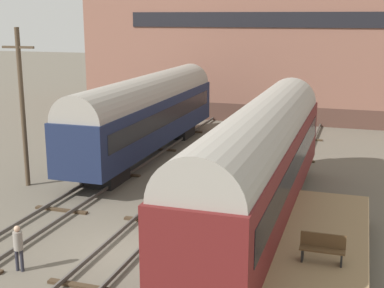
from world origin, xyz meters
The scene contains 11 objects.
ground_plane centered at (0.00, 0.00, 0.00)m, with size 200.00×200.00×0.00m, color #60594C.
track_left centered at (-4.47, 0.00, 0.14)m, with size 2.60×60.00×0.26m.
track_middle centered at (0.00, 0.00, 0.14)m, with size 2.60×60.00×0.26m.
track_right centered at (4.47, 0.00, 0.14)m, with size 2.60×60.00×0.26m.
train_car_maroon centered at (4.47, 3.81, 3.07)m, with size 2.90×18.33×5.35m.
train_car_navy centered at (-4.47, 13.35, 2.92)m, with size 2.93×18.15×5.11m.
station_platform centered at (7.30, -0.21, 1.05)m, with size 3.03×12.24×1.13m.
bench centered at (7.38, -1.05, 1.62)m, with size 1.40×0.40×0.91m.
person_worker centered at (-2.71, -2.61, 1.01)m, with size 0.32×0.32×1.68m.
utility_pole centered at (-8.17, 5.84, 4.23)m, with size 1.80×0.24×8.13m.
warehouse_building centered at (0.28, 32.72, 7.61)m, with size 31.97×13.31×15.23m.
Camera 1 is at (8.23, -17.04, 8.65)m, focal length 50.00 mm.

